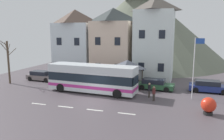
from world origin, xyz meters
The scene contains 16 objects.
ground_plane centered at (0.00, 0.00, -0.03)m, with size 40.00×60.00×0.07m.
townhouse_00 centered at (-7.35, 11.56, 5.22)m, with size 5.83×5.17×10.44m.
townhouse_01 centered at (-1.17, 11.68, 5.25)m, with size 5.78×5.42×10.51m.
townhouse_02 centered at (4.96, 12.19, 5.96)m, with size 5.24×6.45×11.93m.
hilltop_castle centered at (-0.97, 31.58, 8.78)m, with size 39.38×39.38×24.49m.
transit_bus centered at (-1.04, 2.90, 1.65)m, with size 10.71×3.21×3.28m.
bus_shelter centered at (2.22, 7.00, 2.92)m, with size 3.60×3.60×3.48m.
parked_car_00 centered at (12.07, 7.18, 0.68)m, with size 4.60×2.01×1.40m.
parked_car_01 centered at (-10.68, 6.73, 0.68)m, with size 4.29×2.10×1.39m.
parked_car_02 centered at (5.84, 6.54, 0.64)m, with size 4.61×2.26×1.30m.
pedestrian_00 centered at (5.67, 2.82, 0.91)m, with size 0.30×0.33×1.62m.
pedestrian_01 centered at (6.29, 1.73, 0.92)m, with size 0.33×0.33×1.56m.
public_bench centered at (3.39, 9.22, 0.48)m, with size 1.79×0.48×0.87m.
flagpole centered at (10.18, 3.66, 3.80)m, with size 0.95×0.10×6.50m.
harbour_buoy centered at (11.28, -0.80, 0.84)m, with size 1.29×1.29×1.54m.
bare_tree_00 centered at (-13.71, 3.81, 3.12)m, with size 1.45×2.34×6.19m.
Camera 1 is at (8.91, -21.06, 7.16)m, focal length 36.21 mm.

